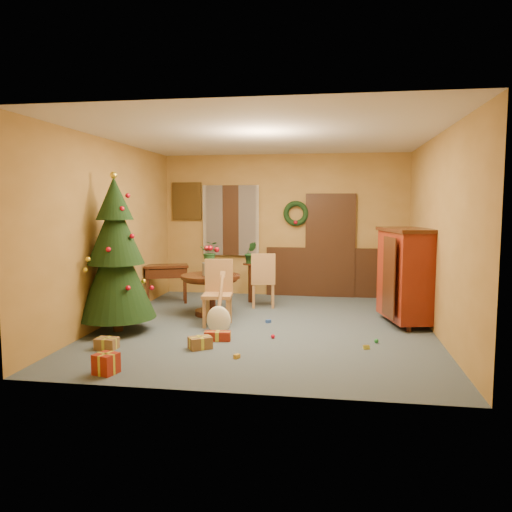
% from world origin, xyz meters
% --- Properties ---
extents(room_envelope, '(5.50, 5.50, 5.50)m').
position_xyz_m(room_envelope, '(0.21, 2.70, 1.12)').
color(room_envelope, '#374451').
rests_on(room_envelope, ground).
extents(dining_table, '(1.01, 1.01, 0.69)m').
position_xyz_m(dining_table, '(-1.04, 0.66, 0.48)').
color(dining_table, black).
rests_on(dining_table, floor).
extents(urn, '(0.29, 0.29, 0.21)m').
position_xyz_m(urn, '(-1.04, 0.66, 0.80)').
color(urn, slate).
rests_on(urn, dining_table).
extents(centerpiece_plant, '(0.32, 0.28, 0.36)m').
position_xyz_m(centerpiece_plant, '(-1.04, 0.66, 1.08)').
color(centerpiece_plant, '#1E4C23').
rests_on(centerpiece_plant, urn).
extents(chair_near, '(0.48, 0.48, 1.02)m').
position_xyz_m(chair_near, '(-0.76, 0.04, 0.55)').
color(chair_near, '#A26640').
rests_on(chair_near, floor).
extents(chair_far, '(0.49, 0.49, 1.01)m').
position_xyz_m(chair_far, '(-0.24, 1.43, 0.54)').
color(chair_far, '#A26640').
rests_on(chair_far, floor).
extents(guitar, '(0.48, 0.63, 0.85)m').
position_xyz_m(guitar, '(-0.65, -0.40, 0.43)').
color(guitar, white).
rests_on(guitar, floor).
extents(plant_stand, '(0.29, 0.29, 0.76)m').
position_xyz_m(plant_stand, '(-0.55, 1.87, 0.47)').
color(plant_stand, black).
rests_on(plant_stand, floor).
extents(stand_plant, '(0.27, 0.24, 0.41)m').
position_xyz_m(stand_plant, '(-0.55, 1.87, 0.96)').
color(stand_plant, '#19471E').
rests_on(stand_plant, plant_stand).
extents(christmas_tree, '(1.14, 1.14, 2.36)m').
position_xyz_m(christmas_tree, '(-2.15, -0.60, 1.12)').
color(christmas_tree, '#382111').
rests_on(christmas_tree, floor).
extents(writing_desk, '(0.92, 0.67, 0.73)m').
position_xyz_m(writing_desk, '(-2.14, 1.57, 0.55)').
color(writing_desk, black).
rests_on(writing_desk, floor).
extents(sideboard, '(0.89, 1.30, 1.52)m').
position_xyz_m(sideboard, '(2.15, 0.51, 0.81)').
color(sideboard, '#511409').
rests_on(sideboard, floor).
extents(gift_a, '(0.28, 0.21, 0.15)m').
position_xyz_m(gift_a, '(-1.90, -1.50, 0.07)').
color(gift_a, brown).
rests_on(gift_a, floor).
extents(gift_b, '(0.28, 0.28, 0.23)m').
position_xyz_m(gift_b, '(-1.48, -2.40, 0.11)').
color(gift_b, maroon).
rests_on(gift_b, floor).
extents(gift_c, '(0.35, 0.33, 0.16)m').
position_xyz_m(gift_c, '(-0.70, -1.29, 0.08)').
color(gift_c, brown).
rests_on(gift_c, floor).
extents(gift_d, '(0.38, 0.19, 0.13)m').
position_xyz_m(gift_d, '(-0.56, -0.88, 0.06)').
color(gift_d, maroon).
rests_on(gift_d, floor).
extents(toy_a, '(0.09, 0.09, 0.05)m').
position_xyz_m(toy_a, '(0.01, 0.25, 0.03)').
color(toy_a, '#2950B1').
rests_on(toy_a, floor).
extents(toy_b, '(0.06, 0.06, 0.06)m').
position_xyz_m(toy_b, '(1.62, -0.67, 0.03)').
color(toy_b, '#238033').
rests_on(toy_b, floor).
extents(toy_c, '(0.08, 0.09, 0.05)m').
position_xyz_m(toy_c, '(-0.14, -1.63, 0.03)').
color(toy_c, '#BF8D23').
rests_on(toy_c, floor).
extents(toy_d, '(0.06, 0.06, 0.06)m').
position_xyz_m(toy_d, '(0.19, -0.66, 0.03)').
color(toy_d, red).
rests_on(toy_d, floor).
extents(toy_e, '(0.09, 0.07, 0.05)m').
position_xyz_m(toy_e, '(1.46, -0.99, 0.03)').
color(toy_e, yellow).
rests_on(toy_e, floor).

